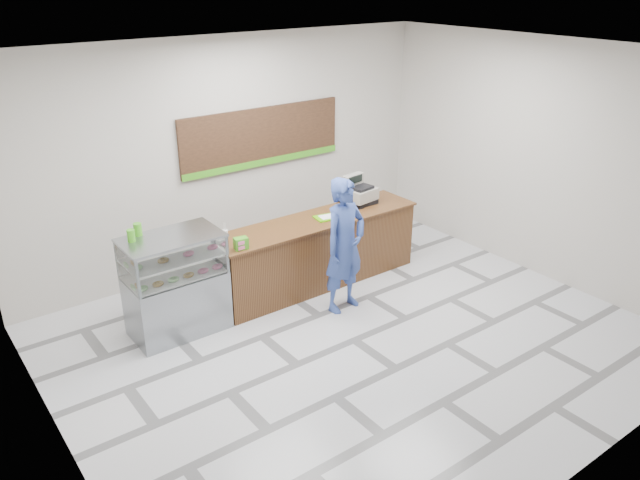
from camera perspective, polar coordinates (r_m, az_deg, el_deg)
floor at (r=8.04m, az=3.16°, el=-9.13°), size 7.00×7.00×0.00m
back_wall at (r=9.61m, az=-8.17°, el=7.75°), size 7.00×0.00×7.00m
ceiling at (r=6.81m, az=3.84°, el=16.46°), size 7.00×7.00×0.00m
sales_counter at (r=9.16m, az=-0.29°, el=-1.06°), size 3.26×0.76×1.03m
display_case at (r=8.10m, az=-13.06°, el=-3.95°), size 1.22×0.72×1.33m
menu_board at (r=9.79m, az=-5.27°, el=9.30°), size 2.80×0.06×0.90m
cash_register at (r=9.56m, az=3.47°, el=4.33°), size 0.50×0.52×0.42m
card_terminal at (r=9.41m, az=3.58°, el=3.10°), size 0.08×0.15×0.04m
serving_tray at (r=8.99m, az=0.68°, el=2.09°), size 0.39×0.31×0.02m
napkin_box at (r=8.31m, az=-9.20°, el=0.26°), size 0.18×0.18×0.12m
straw_cup at (r=8.39m, az=-8.68°, el=0.53°), size 0.08×0.08×0.12m
promo_box at (r=8.04m, az=-7.24°, el=-0.31°), size 0.19×0.14×0.15m
donut_decal at (r=9.06m, az=1.10°, el=2.20°), size 0.16×0.16×0.00m
green_cup_left at (r=7.79m, az=-16.89°, el=0.39°), size 0.10×0.10×0.15m
green_cup_right at (r=7.94m, az=-16.33°, el=0.94°), size 0.10×0.10×0.16m
customer at (r=8.34m, az=2.28°, el=-0.50°), size 0.74×0.54×1.87m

